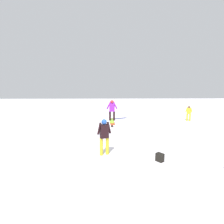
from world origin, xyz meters
The scene contains 8 objects.
ground_plane centered at (0.00, 0.00, 0.00)m, with size 60.00×60.00×0.00m, color white.
rail_feature centered at (0.00, 0.00, 0.61)m, with size 2.01×0.32×0.73m.
snow_kicker_ramp centered at (-1.76, -0.03, 0.25)m, with size 1.80×1.50×0.50m, color white.
main_rider_on_rail centered at (0.00, 0.00, 1.43)m, with size 1.48×0.75×1.41m.
bystander_black centered at (-4.03, 0.44, 0.91)m, with size 0.34×0.66×1.62m.
bystander_yellow centered at (3.32, -6.78, 0.75)m, with size 0.43×0.49×1.33m.
loose_snowboard_navy centered at (4.70, -0.94, 0.01)m, with size 1.25×0.28×0.02m, color navy.
backpack_on_snow centered at (-4.80, -1.84, 0.17)m, with size 0.30×0.22×0.34m, color black.
Camera 1 is at (-11.51, 0.29, 3.07)m, focal length 28.00 mm.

